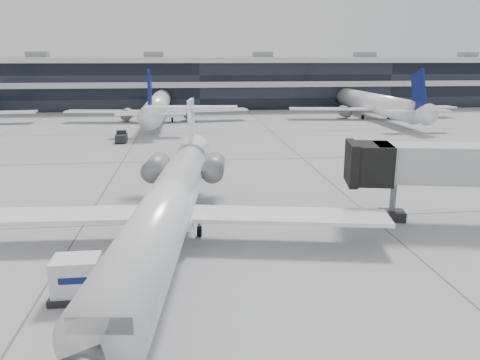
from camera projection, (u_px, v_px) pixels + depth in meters
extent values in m
plane|color=gray|center=(231.00, 221.00, 32.49)|extent=(220.00, 220.00, 0.00)
cube|color=black|center=(198.00, 84.00, 110.09)|extent=(170.00, 22.00, 10.00)
cylinder|color=white|center=(167.00, 209.00, 26.91)|extent=(5.93, 26.37, 2.95)
cone|color=white|center=(193.00, 153.00, 41.20)|extent=(3.18, 3.79, 2.80)
cube|color=white|center=(53.00, 216.00, 28.18)|extent=(12.13, 3.38, 0.24)
cube|color=white|center=(288.00, 216.00, 28.14)|extent=(12.33, 5.00, 0.24)
cylinder|color=slate|center=(156.00, 167.00, 35.47)|extent=(2.05, 3.88, 1.64)
cylinder|color=slate|center=(214.00, 167.00, 35.46)|extent=(2.05, 3.88, 1.64)
cube|color=white|center=(191.00, 128.00, 39.98)|extent=(0.63, 2.86, 4.91)
cube|color=white|center=(191.00, 107.00, 39.97)|extent=(8.01, 2.64, 0.17)
cylinder|color=black|center=(126.00, 352.00, 17.42)|extent=(0.27, 0.63, 0.61)
cylinder|color=black|center=(148.00, 231.00, 29.57)|extent=(0.34, 0.72, 0.70)
cylinder|color=black|center=(199.00, 231.00, 29.56)|extent=(0.34, 0.72, 0.70)
cube|color=#A8AAAD|center=(477.00, 164.00, 31.15)|extent=(13.65, 5.30, 2.49)
cube|color=black|center=(372.00, 163.00, 31.77)|extent=(3.05, 3.50, 2.68)
cylinder|color=slate|center=(393.00, 202.00, 32.31)|extent=(0.42, 0.42, 2.68)
cube|color=black|center=(392.00, 215.00, 32.56)|extent=(1.95, 1.66, 0.67)
cube|color=black|center=(79.00, 294.00, 21.95)|extent=(2.44, 1.81, 0.30)
cube|color=silver|center=(77.00, 275.00, 21.70)|extent=(2.13, 1.59, 1.70)
cone|color=orange|center=(167.00, 192.00, 38.55)|extent=(0.32, 0.32, 0.49)
cube|color=orange|center=(167.00, 195.00, 38.61)|extent=(0.35, 0.35, 0.03)
cube|color=black|center=(121.00, 138.00, 62.55)|extent=(1.50, 2.48, 1.00)
cube|color=black|center=(122.00, 132.00, 62.92)|extent=(1.25, 1.03, 0.56)
cylinder|color=black|center=(118.00, 140.00, 63.42)|extent=(0.21, 0.49, 0.49)
cylinder|color=black|center=(127.00, 139.00, 63.58)|extent=(0.21, 0.49, 0.49)
cylinder|color=black|center=(116.00, 142.00, 61.71)|extent=(0.21, 0.49, 0.49)
cylinder|color=black|center=(126.00, 142.00, 61.87)|extent=(0.21, 0.49, 0.49)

